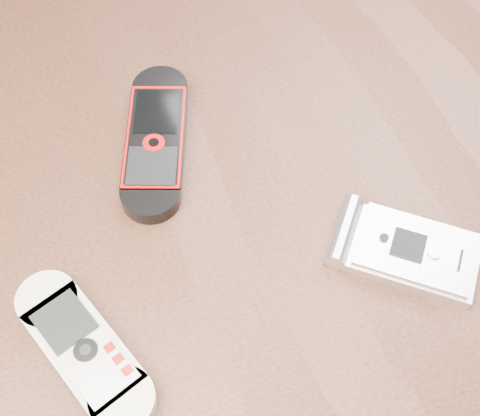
% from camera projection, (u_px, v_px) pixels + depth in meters
% --- Properties ---
extents(table, '(1.20, 0.80, 0.75)m').
position_uv_depth(table, '(235.00, 275.00, 0.63)').
color(table, black).
rests_on(table, ground).
extents(nokia_white, '(0.09, 0.15, 0.02)m').
position_uv_depth(nokia_white, '(84.00, 349.00, 0.48)').
color(nokia_white, beige).
rests_on(nokia_white, table).
extents(nokia_black_red, '(0.11, 0.17, 0.02)m').
position_uv_depth(nokia_black_red, '(156.00, 139.00, 0.58)').
color(nokia_black_red, black).
rests_on(nokia_black_red, table).
extents(motorola_razr, '(0.13, 0.12, 0.02)m').
position_uv_depth(motorola_razr, '(411.00, 251.00, 0.52)').
color(motorola_razr, silver).
rests_on(motorola_razr, table).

